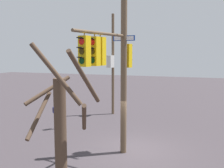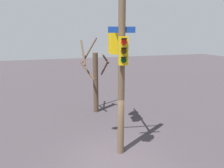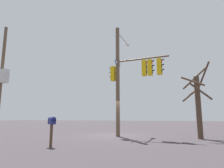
% 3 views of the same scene
% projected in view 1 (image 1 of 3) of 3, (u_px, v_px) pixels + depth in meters
% --- Properties ---
extents(ground_plane, '(80.00, 80.00, 0.00)m').
position_uv_depth(ground_plane, '(136.00, 150.00, 13.09)').
color(ground_plane, '#393236').
extents(main_signal_pole_assembly, '(3.61, 4.40, 8.19)m').
position_uv_depth(main_signal_pole_assembly, '(118.00, 56.00, 11.51)').
color(main_signal_pole_assembly, brown).
rests_on(main_signal_pole_assembly, ground).
extents(secondary_pole_assembly, '(0.49, 0.71, 7.58)m').
position_uv_depth(secondary_pole_assembly, '(112.00, 64.00, 20.13)').
color(secondary_pole_assembly, brown).
rests_on(secondary_pole_assembly, ground).
extents(mailbox, '(0.46, 0.49, 1.41)m').
position_uv_depth(mailbox, '(57.00, 111.00, 16.48)').
color(mailbox, '#4C3823').
rests_on(mailbox, ground).
extents(bare_tree_behind_pole, '(2.00, 1.92, 5.01)m').
position_uv_depth(bare_tree_behind_pole, '(61.00, 138.00, 7.48)').
color(bare_tree_behind_pole, '#4A3729').
rests_on(bare_tree_behind_pole, ground).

